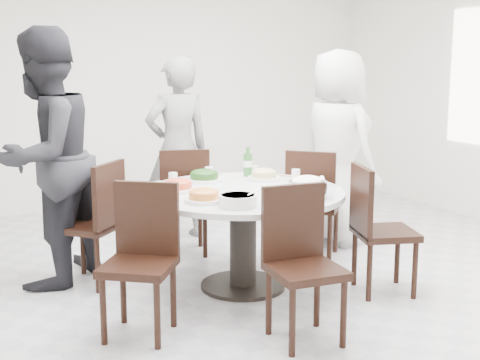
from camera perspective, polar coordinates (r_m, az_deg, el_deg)
name	(u,v)px	position (r m, az deg, el deg)	size (l,w,h in m)	color
floor	(255,278)	(5.33, 1.33, -8.36)	(6.00, 6.00, 0.01)	silver
wall_back	(133,83)	(7.81, -9.08, 8.15)	(6.00, 0.01, 2.80)	white
dining_table	(243,239)	(5.02, 0.26, -5.10)	(1.50, 1.50, 0.75)	silver
chair_ne	(314,203)	(5.79, 6.32, -1.96)	(0.42, 0.42, 0.95)	black
chair_n	(183,201)	(5.87, -4.89, -1.76)	(0.42, 0.42, 0.95)	black
chair_nw	(88,223)	(5.21, -12.81, -3.61)	(0.42, 0.42, 0.95)	black
chair_sw	(138,263)	(4.20, -8.68, -7.00)	(0.42, 0.42, 0.95)	black
chair_s	(306,267)	(4.10, 5.66, -7.39)	(0.42, 0.42, 0.95)	black
chair_se	(385,230)	(5.01, 12.29, -4.17)	(0.42, 0.42, 0.95)	black
diner_right	(337,148)	(6.20, 8.28, 2.75)	(0.87, 0.57, 1.78)	white
diner_middle	(178,149)	(6.29, -5.35, 2.66)	(0.63, 0.41, 1.72)	black
diner_left	(45,158)	(5.20, -16.30, 1.78)	(0.94, 0.74, 1.94)	black
dish_greens	(204,177)	(5.26, -3.08, 0.26)	(0.28, 0.28, 0.07)	white
dish_pale	(264,176)	(5.32, 2.05, 0.37)	(0.25, 0.25, 0.07)	white
dish_orange	(178,186)	(4.91, -5.33, -0.55)	(0.27, 0.27, 0.07)	white
dish_redbrown	(307,184)	(5.04, 5.76, -0.31)	(0.25, 0.25, 0.06)	white
dish_tofu	(204,197)	(4.55, -3.11, -1.46)	(0.27, 0.27, 0.07)	white
rice_bowl	(308,190)	(4.70, 5.80, -0.82)	(0.27, 0.27, 0.12)	silver
soup_bowl	(238,201)	(4.42, -0.19, -1.76)	(0.26, 0.26, 0.08)	white
beverage_bottle	(248,162)	(5.47, 0.67, 1.57)	(0.07, 0.07, 0.24)	#2A6829
tea_cups	(213,172)	(5.48, -2.32, 0.73)	(0.07, 0.07, 0.08)	white
chopsticks	(212,175)	(5.50, -2.43, 0.41)	(0.24, 0.04, 0.01)	tan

